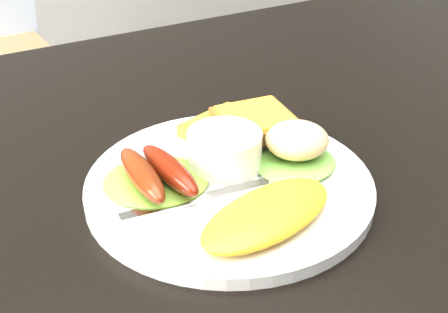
{
  "coord_description": "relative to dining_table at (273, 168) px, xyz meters",
  "views": [
    {
      "loc": [
        -0.31,
        -0.45,
        1.07
      ],
      "look_at": [
        -0.07,
        -0.03,
        0.78
      ],
      "focal_mm": 50.0,
      "sensor_mm": 36.0,
      "label": 1
    }
  ],
  "objects": [
    {
      "name": "dining_table",
      "position": [
        0.0,
        0.0,
        0.0
      ],
      "size": [
        1.2,
        0.8,
        0.04
      ],
      "primitive_type": "cube",
      "color": "black",
      "rests_on": "ground"
    },
    {
      "name": "plate",
      "position": [
        -0.07,
        -0.04,
        0.03
      ],
      "size": [
        0.26,
        0.26,
        0.01
      ],
      "primitive_type": "cylinder",
      "color": "white",
      "rests_on": "dining_table"
    },
    {
      "name": "lettuce_left",
      "position": [
        -0.14,
        -0.02,
        0.04
      ],
      "size": [
        0.12,
        0.12,
        0.01
      ],
      "primitive_type": "ellipsoid",
      "rotation": [
        0.0,
        0.0,
        -0.42
      ],
      "color": "olive",
      "rests_on": "plate"
    },
    {
      "name": "lettuce_right",
      "position": [
        -0.01,
        -0.05,
        0.04
      ],
      "size": [
        0.09,
        0.09,
        0.01
      ],
      "primitive_type": "ellipsoid",
      "rotation": [
        0.0,
        0.0,
        0.18
      ],
      "color": "#6CA23C",
      "rests_on": "plate"
    },
    {
      "name": "omelette",
      "position": [
        -0.08,
        -0.11,
        0.04
      ],
      "size": [
        0.15,
        0.1,
        0.02
      ],
      "primitive_type": "ellipsoid",
      "rotation": [
        0.0,
        0.0,
        0.25
      ],
      "color": "yellow",
      "rests_on": "plate"
    },
    {
      "name": "sausage_a",
      "position": [
        -0.15,
        -0.02,
        0.05
      ],
      "size": [
        0.03,
        0.09,
        0.02
      ],
      "primitive_type": "ellipsoid",
      "rotation": [
        0.0,
        0.0,
        -0.03
      ],
      "color": "#643009",
      "rests_on": "lettuce_left"
    },
    {
      "name": "sausage_b",
      "position": [
        -0.13,
        -0.03,
        0.05
      ],
      "size": [
        0.03,
        0.09,
        0.02
      ],
      "primitive_type": "ellipsoid",
      "rotation": [
        0.0,
        0.0,
        0.09
      ],
      "color": "#5F1006",
      "rests_on": "lettuce_left"
    },
    {
      "name": "ramekin",
      "position": [
        -0.07,
        -0.02,
        0.05
      ],
      "size": [
        0.07,
        0.07,
        0.04
      ],
      "primitive_type": "cylinder",
      "rotation": [
        0.0,
        0.0,
        -0.03
      ],
      "color": "white",
      "rests_on": "plate"
    },
    {
      "name": "toast_a",
      "position": [
        -0.04,
        0.03,
        0.04
      ],
      "size": [
        0.09,
        0.09,
        0.01
      ],
      "primitive_type": "cube",
      "rotation": [
        0.0,
        0.0,
        0.3
      ],
      "color": "brown",
      "rests_on": "plate"
    },
    {
      "name": "toast_b",
      "position": [
        -0.01,
        0.01,
        0.05
      ],
      "size": [
        0.08,
        0.08,
        0.01
      ],
      "primitive_type": "cube",
      "rotation": [
        0.0,
        0.0,
        -0.11
      ],
      "color": "brown",
      "rests_on": "toast_a"
    },
    {
      "name": "potato_salad",
      "position": [
        -0.0,
        -0.04,
        0.06
      ],
      "size": [
        0.08,
        0.07,
        0.03
      ],
      "primitive_type": "ellipsoid",
      "rotation": [
        0.0,
        0.0,
        -0.37
      ],
      "color": "beige",
      "rests_on": "lettuce_right"
    },
    {
      "name": "fork",
      "position": [
        -0.12,
        -0.06,
        0.03
      ],
      "size": [
        0.14,
        0.02,
        0.0
      ],
      "primitive_type": "cube",
      "rotation": [
        0.0,
        0.0,
        -0.09
      ],
      "color": "#ADAFB7",
      "rests_on": "plate"
    }
  ]
}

